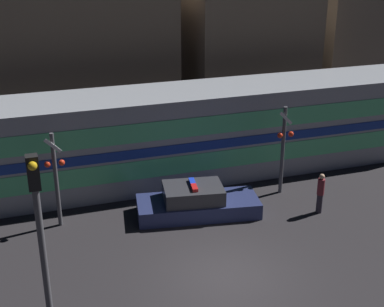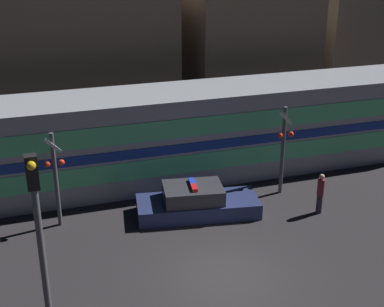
{
  "view_description": "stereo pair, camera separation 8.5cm",
  "coord_description": "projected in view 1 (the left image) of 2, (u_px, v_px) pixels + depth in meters",
  "views": [
    {
      "loc": [
        -5.36,
        -12.79,
        9.67
      ],
      "look_at": [
        0.88,
        5.9,
        1.74
      ],
      "focal_mm": 50.0,
      "sensor_mm": 36.0,
      "label": 1
    },
    {
      "loc": [
        -5.28,
        -12.82,
        9.67
      ],
      "look_at": [
        0.88,
        5.9,
        1.74
      ],
      "focal_mm": 50.0,
      "sensor_mm": 36.0,
      "label": 2
    }
  ],
  "objects": [
    {
      "name": "ground_plane",
      "position": [
        226.0,
        277.0,
        16.45
      ],
      "size": [
        120.0,
        120.0,
        0.0
      ],
      "primitive_type": "plane",
      "color": "#262326"
    },
    {
      "name": "train",
      "position": [
        187.0,
        134.0,
        22.83
      ],
      "size": [
        22.55,
        3.2,
        3.86
      ],
      "color": "#999EA5",
      "rests_on": "ground_plane"
    },
    {
      "name": "police_car",
      "position": [
        197.0,
        203.0,
        20.05
      ],
      "size": [
        4.77,
        2.46,
        1.29
      ],
      "rotation": [
        0.0,
        0.0,
        -0.16
      ],
      "color": "navy",
      "rests_on": "ground_plane"
    },
    {
      "name": "pedestrian",
      "position": [
        320.0,
        193.0,
        20.03
      ],
      "size": [
        0.27,
        0.27,
        1.6
      ],
      "color": "#2D2833",
      "rests_on": "ground_plane"
    },
    {
      "name": "crossing_signal_near",
      "position": [
        283.0,
        147.0,
        21.19
      ],
      "size": [
        0.7,
        0.33,
        3.65
      ],
      "color": "#4C4C51",
      "rests_on": "ground_plane"
    },
    {
      "name": "crossing_signal_far",
      "position": [
        56.0,
        176.0,
        18.69
      ],
      "size": [
        0.7,
        0.33,
        3.54
      ],
      "color": "#4C4C51",
      "rests_on": "ground_plane"
    },
    {
      "name": "traffic_light_corner",
      "position": [
        39.0,
        223.0,
        13.52
      ],
      "size": [
        0.3,
        0.46,
        4.83
      ],
      "color": "#4C4C51",
      "rests_on": "ground_plane"
    },
    {
      "name": "building_left",
      "position": [
        63.0,
        41.0,
        26.63
      ],
      "size": [
        10.93,
        4.65,
        9.87
      ],
      "color": "brown",
      "rests_on": "ground_plane"
    },
    {
      "name": "building_center",
      "position": [
        245.0,
        49.0,
        29.9
      ],
      "size": [
        6.71,
        5.49,
        7.84
      ],
      "color": "brown",
      "rests_on": "ground_plane"
    },
    {
      "name": "building_right",
      "position": [
        363.0,
        41.0,
        34.75
      ],
      "size": [
        8.2,
        5.79,
        7.02
      ],
      "color": "#726656",
      "rests_on": "ground_plane"
    }
  ]
}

